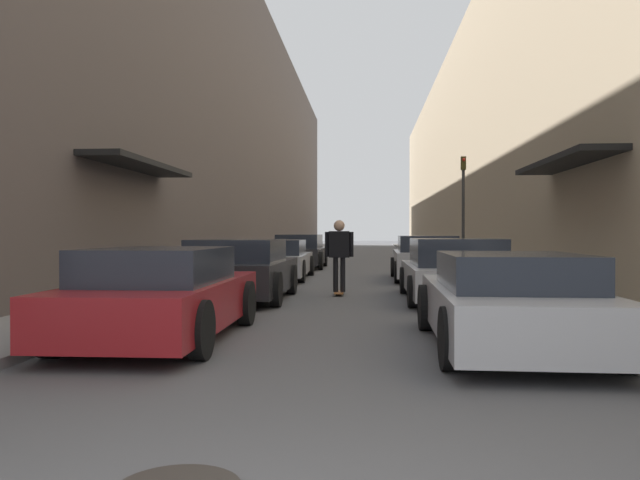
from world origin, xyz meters
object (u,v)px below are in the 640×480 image
Objects in this scene: parked_car_left_0 at (162,295)px; skateboarder at (339,249)px; parked_car_left_3 at (300,252)px; parked_car_right_0 at (508,302)px; traffic_light at (463,201)px; parked_car_right_2 at (426,259)px; parked_car_left_1 at (239,270)px; parked_car_left_2 at (276,260)px; parked_car_right_1 at (454,271)px.

parked_car_left_0 is 6.27m from skateboarder.
parked_car_right_0 is at bearing -75.45° from parked_car_left_3.
parked_car_right_2 is at bearing -117.09° from traffic_light.
traffic_light is (5.86, 8.61, 1.85)m from parked_car_left_1.
parked_car_right_0 is 2.54× the size of skateboarder.
skateboarder is (2.11, -4.70, 0.45)m from parked_car_left_2.
parked_car_right_1 is 2.61m from skateboarder.
parked_car_right_2 is 1.08× the size of traffic_light.
parked_car_right_1 is at bearing -99.79° from traffic_light.
parked_car_right_0 is at bearing -91.01° from parked_car_right_1.
parked_car_left_0 is 0.99× the size of parked_car_right_0.
skateboarder is at bearing 158.79° from parked_car_right_1.
parked_car_left_3 is (0.12, 5.64, 0.05)m from parked_car_left_2.
parked_car_left_2 is at bearing 114.17° from skateboarder.
parked_car_right_2 is (4.33, -5.82, -0.00)m from parked_car_left_3.
parked_car_left_0 is 6.67m from parked_car_right_1.
parked_car_left_1 is 0.96× the size of parked_car_right_2.
parked_car_right_2 is at bearing -2.33° from parked_car_left_2.
skateboarder reaches higher than parked_car_right_2.
parked_car_right_1 is 1.05× the size of parked_car_right_2.
skateboarder is 0.44× the size of traffic_light.
parked_car_left_0 is at bearing -90.23° from parked_car_left_1.
traffic_light reaches higher than parked_car_left_3.
skateboarder is at bearing -117.25° from traffic_light.
parked_car_left_1 is 4.42m from parked_car_right_1.
traffic_light is (5.88, 13.38, 1.87)m from parked_car_left_0.
parked_car_left_3 is 12.10m from parked_car_right_1.
parked_car_left_3 is 17.11m from parked_car_right_0.
parked_car_left_1 is at bearing -177.25° from parked_car_right_1.
parked_car_left_1 is 0.93× the size of parked_car_right_0.
parked_car_left_1 is 10.58m from traffic_light.
parked_car_left_3 is at bearing 111.28° from parked_car_right_1.
parked_car_right_2 is (4.45, -0.18, 0.05)m from parked_car_left_2.
parked_car_left_1 is 6.66m from parked_car_right_0.
parked_car_left_0 is at bearing -131.67° from parked_car_right_1.
parked_car_left_0 is at bearing 175.98° from parked_car_right_0.
parked_car_right_1 is at bearing -51.33° from parked_car_left_2.
parked_car_left_3 is at bearing 153.82° from traffic_light.
skateboarder reaches higher than parked_car_right_1.
traffic_light is (1.54, 13.69, 1.89)m from parked_car_right_0.
parked_car_right_1 is (4.51, -5.63, 0.03)m from parked_car_left_2.
parked_car_right_1 is (4.43, 4.98, 0.02)m from parked_car_left_0.
parked_car_left_2 is 1.16× the size of parked_car_left_3.
parked_car_right_0 is at bearing -96.43° from traffic_light.
parked_car_left_1 is 0.99× the size of parked_car_left_3.
parked_car_right_2 is (4.36, 5.66, 0.01)m from parked_car_left_1.
parked_car_right_1 is (4.39, -11.27, -0.03)m from parked_car_left_3.
traffic_light reaches higher than parked_car_left_1.
parked_car_right_2 reaches higher than parked_car_left_1.
parked_car_right_1 is 8.72m from traffic_light.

